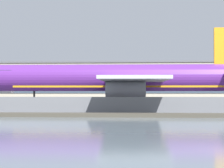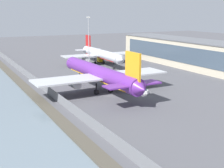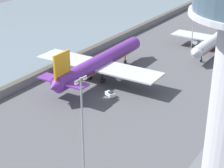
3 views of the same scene
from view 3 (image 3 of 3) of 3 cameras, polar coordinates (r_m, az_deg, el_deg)
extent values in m
plane|color=#4C4C51|center=(119.58, -3.37, -0.16)|extent=(500.00, 500.00, 0.00)
cube|color=#474238|center=(131.77, -10.61, 1.94)|extent=(320.00, 3.00, 0.50)
cube|color=slate|center=(128.49, -9.17, 1.98)|extent=(280.00, 0.08, 2.62)
cylinder|color=slate|center=(207.98, 9.24, 10.56)|extent=(0.10, 0.10, 2.62)
cylinder|color=slate|center=(128.49, -9.17, 1.98)|extent=(0.10, 0.10, 2.62)
cylinder|color=#602889|center=(122.59, -1.66, 3.49)|extent=(45.38, 5.76, 4.82)
cone|color=#602889|center=(142.08, 3.68, 6.39)|extent=(3.23, 4.64, 4.58)
cone|color=#602889|center=(104.97, -8.86, -0.48)|extent=(3.22, 4.40, 4.34)
cube|color=#232D3D|center=(139.26, 3.07, 6.29)|extent=(2.73, 4.15, 1.45)
cube|color=orange|center=(123.06, -1.65, 2.91)|extent=(38.56, 4.65, 0.87)
cube|color=#B7BABF|center=(127.08, -6.33, 3.82)|extent=(10.41, 21.94, 0.48)
cube|color=#B7BABF|center=(115.73, 2.23, 1.87)|extent=(10.41, 21.94, 0.48)
cylinder|color=#B7BABF|center=(127.63, -5.31, 3.21)|extent=(6.39, 2.78, 2.65)
cylinder|color=#B7BABF|center=(118.21, 1.81, 1.55)|extent=(6.39, 2.78, 2.65)
cube|color=orange|center=(105.93, -7.62, 2.67)|extent=(6.80, 0.72, 8.19)
cube|color=#602889|center=(110.02, -9.11, 0.89)|extent=(4.69, 8.06, 0.39)
cube|color=#602889|center=(105.33, -5.80, 0.00)|extent=(4.69, 8.06, 0.39)
cylinder|color=black|center=(136.59, 2.02, 3.99)|extent=(0.34, 0.34, 2.82)
cylinder|color=black|center=(137.08, 2.01, 3.43)|extent=(1.36, 0.56, 1.35)
cylinder|color=black|center=(122.90, -3.44, 1.60)|extent=(0.39, 0.39, 2.82)
cylinder|color=black|center=(123.45, -3.42, 0.99)|extent=(1.57, 1.12, 1.55)
cylinder|color=black|center=(120.26, -1.46, 1.11)|extent=(0.39, 0.39, 2.82)
cylinder|color=black|center=(120.82, -1.45, 0.50)|extent=(1.57, 1.12, 1.55)
cylinder|color=silver|center=(152.80, 15.51, 6.56)|extent=(38.47, 5.33, 4.26)
cone|color=silver|center=(134.58, 12.51, 4.52)|extent=(2.88, 4.12, 4.05)
cube|color=#232D3D|center=(136.80, 12.97, 5.03)|extent=(2.44, 3.69, 1.28)
cube|color=#B21919|center=(153.14, 15.46, 6.15)|extent=(32.69, 4.32, 0.77)
cube|color=#B7BABF|center=(157.70, 12.59, 7.20)|extent=(8.95, 18.64, 0.43)
cylinder|color=#B7BABF|center=(156.56, 12.87, 6.52)|extent=(5.43, 2.49, 2.34)
cube|color=silver|center=(169.17, 16.44, 8.24)|extent=(4.02, 6.86, 0.34)
cylinder|color=black|center=(141.81, 13.48, 3.99)|extent=(0.30, 0.30, 2.49)
cylinder|color=black|center=(142.23, 13.43, 3.52)|extent=(1.21, 0.50, 1.19)
cylinder|color=black|center=(155.59, 16.49, 5.45)|extent=(0.34, 0.34, 2.49)
cylinder|color=black|center=(155.97, 16.43, 5.02)|extent=(1.40, 1.00, 1.37)
cylinder|color=black|center=(156.91, 14.95, 5.78)|extent=(0.34, 0.34, 2.49)
cylinder|color=black|center=(157.29, 14.90, 5.35)|extent=(1.40, 1.00, 1.37)
cube|color=white|center=(111.55, -0.30, -1.56)|extent=(2.65, 3.56, 1.11)
cube|color=#283847|center=(110.91, -0.18, -1.26)|extent=(1.60, 1.51, 0.50)
cylinder|color=black|center=(111.36, 0.28, -1.83)|extent=(0.46, 0.73, 0.70)
cylinder|color=black|center=(110.64, -0.29, -2.01)|extent=(0.46, 0.73, 0.70)
cylinder|color=black|center=(112.81, -0.31, -1.48)|extent=(0.46, 0.73, 0.70)
cylinder|color=black|center=(112.10, -0.88, -1.65)|extent=(0.46, 0.73, 0.70)
cylinder|color=#93969B|center=(149.97, 12.31, 9.09)|extent=(0.36, 0.36, 23.10)
cylinder|color=#93969B|center=(69.21, -4.45, -8.28)|extent=(0.36, 0.36, 24.24)
cube|color=#93969B|center=(63.65, -4.79, 0.78)|extent=(3.20, 0.24, 0.24)
cube|color=silver|center=(64.64, -4.13, 0.89)|extent=(0.60, 0.40, 0.44)
cube|color=silver|center=(62.91, -5.44, 0.16)|extent=(0.60, 0.40, 0.44)
camera|label=1|loc=(175.95, -24.07, 6.94)|focal=70.00mm
camera|label=2|loc=(109.76, -52.00, 1.95)|focal=50.00mm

